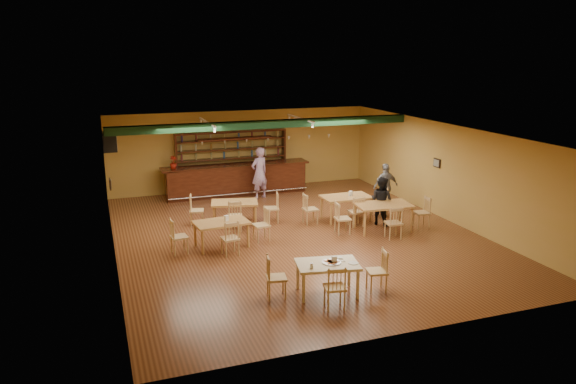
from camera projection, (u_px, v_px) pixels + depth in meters
name	position (u px, v px, depth m)	size (l,w,h in m)	color
floor	(296.00, 235.00, 15.82)	(12.00, 12.00, 0.00)	#552D18
ceiling_beam	(266.00, 124.00, 17.66)	(10.00, 0.30, 0.25)	black
track_rail_left	(207.00, 122.00, 17.60)	(0.05, 2.50, 0.05)	white
track_rail_right	(300.00, 118.00, 18.64)	(0.05, 2.50, 0.05)	white
ac_unit	(110.00, 142.00, 17.51)	(0.34, 0.70, 0.48)	white
picture_left	(110.00, 184.00, 14.69)	(0.04, 0.34, 0.28)	black
picture_right	(437.00, 163.00, 17.47)	(0.04, 0.34, 0.28)	black
bar_counter	(236.00, 179.00, 20.23)	(5.44, 0.85, 1.13)	#35140A
back_bar_hutch	(232.00, 161.00, 20.66)	(4.21, 0.40, 2.28)	#35140A
poinsettia	(173.00, 162.00, 19.30)	(0.25, 0.25, 0.45)	maroon
dining_table_a	(235.00, 213.00, 16.81)	(1.40, 0.84, 0.70)	#AD733D
dining_table_b	(346.00, 208.00, 17.23)	(1.51, 0.91, 0.76)	#AD733D
dining_table_c	(222.00, 234.00, 14.81)	(1.43, 0.86, 0.71)	#AD733D
dining_table_d	(383.00, 217.00, 16.17)	(1.61, 0.97, 0.80)	#AD733D
near_table	(327.00, 279.00, 11.91)	(1.33, 0.86, 0.71)	beige
pizza_tray	(332.00, 262.00, 11.86)	(0.40, 0.40, 0.01)	silver
parmesan_shaker	(312.00, 266.00, 11.54)	(0.07, 0.07, 0.11)	#EAE5C6
napkin_stack	(338.00, 258.00, 12.10)	(0.20, 0.15, 0.03)	white
pizza_server	(337.00, 260.00, 11.94)	(0.32, 0.09, 0.00)	silver
side_plate	(353.00, 263.00, 11.82)	(0.22, 0.22, 0.01)	white
patron_bar	(259.00, 173.00, 19.60)	(0.68, 0.45, 1.86)	#9555B8
patron_right_a	(381.00, 201.00, 16.67)	(0.72, 0.56, 1.49)	black
patron_right_b	(386.00, 186.00, 18.29)	(0.91, 0.38, 1.55)	gray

